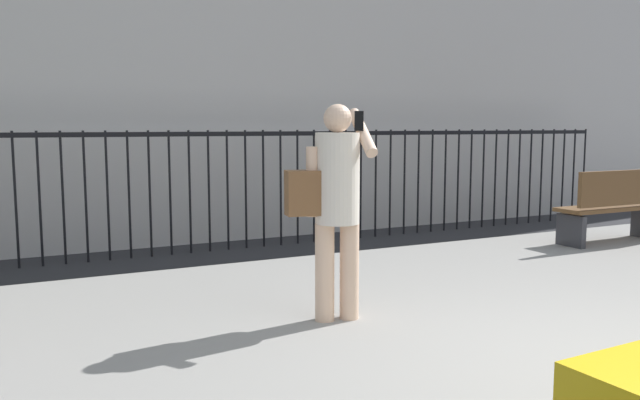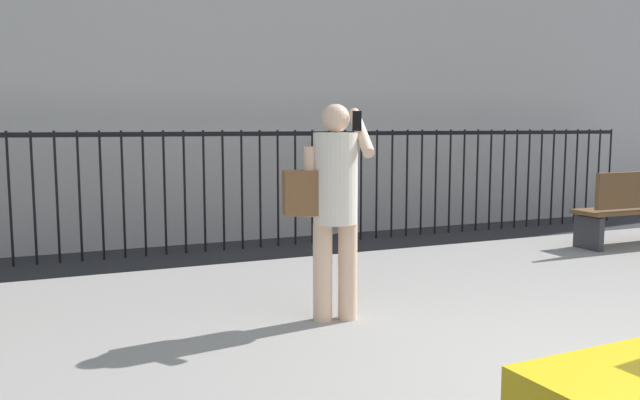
# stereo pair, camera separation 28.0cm
# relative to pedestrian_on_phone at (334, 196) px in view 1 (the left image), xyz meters

# --- Properties ---
(sidewalk) EXTENTS (28.00, 4.40, 0.15)m
(sidewalk) POSITION_rel_pedestrian_on_phone_xyz_m (1.03, 0.12, -1.04)
(sidewalk) COLOR gray
(sidewalk) RESTS_ON ground
(iron_fence) EXTENTS (12.03, 0.04, 1.60)m
(iron_fence) POSITION_rel_pedestrian_on_phone_xyz_m (1.03, 3.82, -0.10)
(iron_fence) COLOR black
(iron_fence) RESTS_ON ground
(pedestrian_on_phone) EXTENTS (0.69, 0.49, 1.67)m
(pedestrian_on_phone) POSITION_rel_pedestrian_on_phone_xyz_m (0.00, 0.00, 0.00)
(pedestrian_on_phone) COLOR beige
(pedestrian_on_phone) RESTS_ON sidewalk
(street_bench) EXTENTS (1.60, 0.45, 0.95)m
(street_bench) POSITION_rel_pedestrian_on_phone_xyz_m (4.77, 1.31, -0.47)
(street_bench) COLOR brown
(street_bench) RESTS_ON sidewalk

